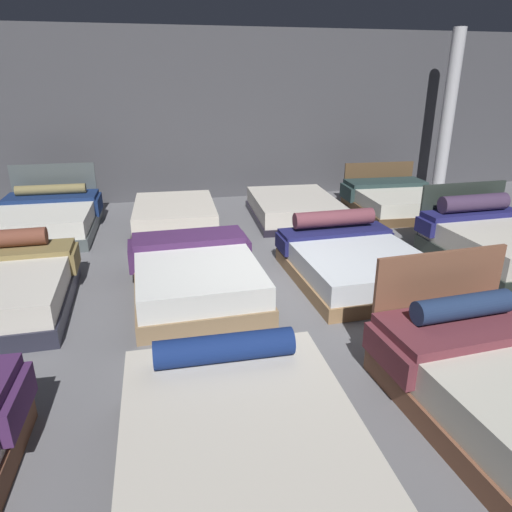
{
  "coord_description": "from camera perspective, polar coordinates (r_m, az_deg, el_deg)",
  "views": [
    {
      "loc": [
        -1.51,
        -5.09,
        2.56
      ],
      "look_at": [
        -0.25,
        0.45,
        0.37
      ],
      "focal_mm": 32.77,
      "sensor_mm": 36.0,
      "label": 1
    }
  ],
  "objects": [
    {
      "name": "bed_5",
      "position": [
        5.83,
        -7.34,
        -2.39
      ],
      "size": [
        1.62,
        2.1,
        0.57
      ],
      "rotation": [
        0.0,
        0.0,
        0.02
      ],
      "color": "#8D7151",
      "rests_on": "ground_plane"
    },
    {
      "name": "bed_2",
      "position": [
        4.24,
        28.49,
        -14.18
      ],
      "size": [
        1.6,
        2.21,
        1.09
      ],
      "rotation": [
        0.0,
        0.0,
        0.06
      ],
      "color": "brown",
      "rests_on": "ground_plane"
    },
    {
      "name": "bed_7",
      "position": [
        7.63,
        27.44,
        1.39
      ],
      "size": [
        1.69,
        2.02,
        1.0
      ],
      "rotation": [
        0.0,
        0.0,
        0.03
      ],
      "color": "#2A322C",
      "rests_on": "ground_plane"
    },
    {
      "name": "showroom_back_wall",
      "position": [
        10.41,
        -4.66,
        16.59
      ],
      "size": [
        18.0,
        0.06,
        3.5
      ],
      "primitive_type": "cube",
      "color": "#47474C",
      "rests_on": "ground_plane"
    },
    {
      "name": "bed_9",
      "position": [
        8.54,
        -9.87,
        4.88
      ],
      "size": [
        1.54,
        2.03,
        0.44
      ],
      "rotation": [
        0.0,
        0.0,
        -0.04
      ],
      "color": "#35282E",
      "rests_on": "ground_plane"
    },
    {
      "name": "bed_11",
      "position": [
        9.87,
        16.69,
        6.59
      ],
      "size": [
        1.79,
        2.08,
        0.83
      ],
      "rotation": [
        0.0,
        0.0,
        -0.05
      ],
      "color": "brown",
      "rests_on": "ground_plane"
    },
    {
      "name": "support_pillar",
      "position": [
        11.4,
        22.36,
        15.55
      ],
      "size": [
        0.28,
        0.28,
        3.5
      ],
      "primitive_type": "cylinder",
      "color": "silver",
      "rests_on": "ground_plane"
    },
    {
      "name": "bed_8",
      "position": [
        8.84,
        -24.14,
        4.24
      ],
      "size": [
        1.69,
        2.13,
        1.04
      ],
      "rotation": [
        0.0,
        0.0,
        -0.03
      ],
      "color": "#4C5556",
      "rests_on": "ground_plane"
    },
    {
      "name": "bed_10",
      "position": [
        8.98,
        4.61,
        5.87
      ],
      "size": [
        1.67,
        2.18,
        0.42
      ],
      "rotation": [
        0.0,
        0.0,
        -0.06
      ],
      "color": "black",
      "rests_on": "ground_plane"
    },
    {
      "name": "ground_plane",
      "position": [
        5.89,
        3.33,
        -4.77
      ],
      "size": [
        18.0,
        18.0,
        0.02
      ],
      "primitive_type": "cube",
      "color": "slate"
    },
    {
      "name": "bed_6",
      "position": [
        6.35,
        11.91,
        -0.78
      ],
      "size": [
        1.68,
        2.08,
        0.76
      ],
      "rotation": [
        0.0,
        0.0,
        0.02
      ],
      "color": "#97724C",
      "rests_on": "ground_plane"
    },
    {
      "name": "bed_1",
      "position": [
        3.33,
        -1.73,
        -22.79
      ],
      "size": [
        1.63,
        2.16,
        0.7
      ],
      "rotation": [
        0.0,
        0.0,
        -0.02
      ],
      "color": "brown",
      "rests_on": "ground_plane"
    }
  ]
}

